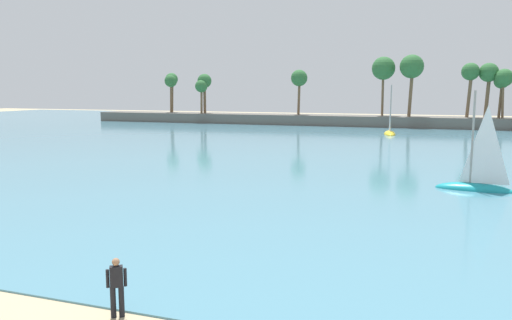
{
  "coord_description": "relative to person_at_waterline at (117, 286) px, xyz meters",
  "views": [
    {
      "loc": [
        6.75,
        -2.79,
        6.14
      ],
      "look_at": [
        0.27,
        15.51,
        3.43
      ],
      "focal_mm": 35.32,
      "sensor_mm": 36.0,
      "label": 1
    }
  ],
  "objects": [
    {
      "name": "sea",
      "position": [
        1.15,
        58.06,
        -0.86
      ],
      "size": [
        220.0,
        115.54,
        0.06
      ],
      "primitive_type": "cube",
      "color": "teal",
      "rests_on": "ground"
    },
    {
      "name": "palm_headland",
      "position": [
        2.93,
        75.9,
        2.09
      ],
      "size": [
        111.28,
        6.0,
        12.43
      ],
      "color": "#605B54",
      "rests_on": "ground"
    },
    {
      "name": "person_at_waterline",
      "position": [
        0.0,
        0.0,
        0.0
      ],
      "size": [
        0.48,
        0.35,
        1.67
      ],
      "color": "black",
      "rests_on": "ground"
    },
    {
      "name": "sailboat_mid_bay",
      "position": [
        10.47,
        22.03,
        -0.25
      ],
      "size": [
        4.59,
        1.76,
        6.51
      ],
      "color": "teal",
      "rests_on": "sea"
    },
    {
      "name": "sailboat_far_left",
      "position": [
        2.16,
        60.67,
        -0.18
      ],
      "size": [
        2.2,
        5.18,
        7.28
      ],
      "color": "yellow",
      "rests_on": "sea"
    }
  ]
}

